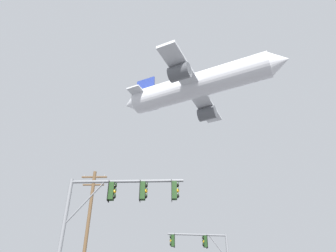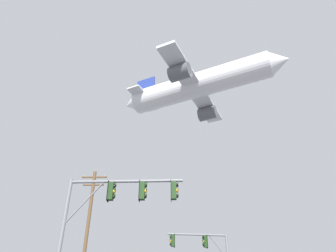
% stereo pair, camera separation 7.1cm
% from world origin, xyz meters
% --- Properties ---
extents(signal_pole_near, '(5.93, 0.52, 6.56)m').
position_xyz_m(signal_pole_near, '(-2.44, 8.49, 5.06)').
color(signal_pole_near, slate).
rests_on(signal_pole_near, ground).
extents(signal_pole_far, '(5.02, 1.07, 5.95)m').
position_xyz_m(signal_pole_far, '(3.31, 19.88, 4.45)').
color(signal_pole_far, slate).
rests_on(signal_pole_far, ground).
extents(utility_pole, '(2.20, 0.28, 10.86)m').
position_xyz_m(utility_pole, '(-6.29, 18.23, 5.74)').
color(utility_pole, brown).
rests_on(utility_pole, ground).
extents(airplane, '(28.96, 22.36, 8.25)m').
position_xyz_m(airplane, '(5.09, 34.68, 33.37)').
color(airplane, white).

